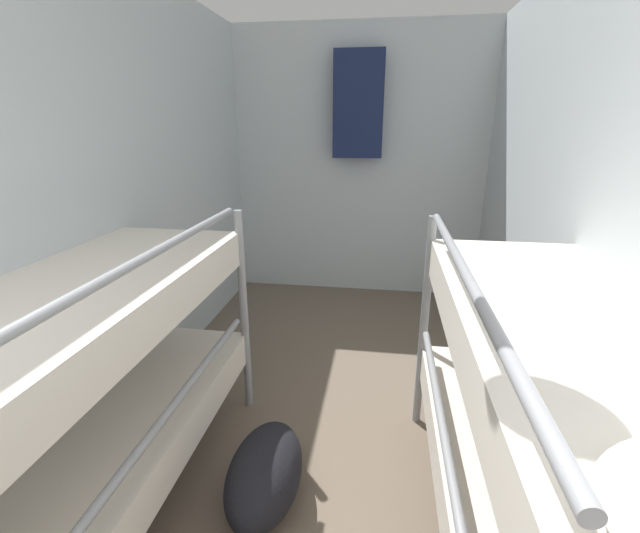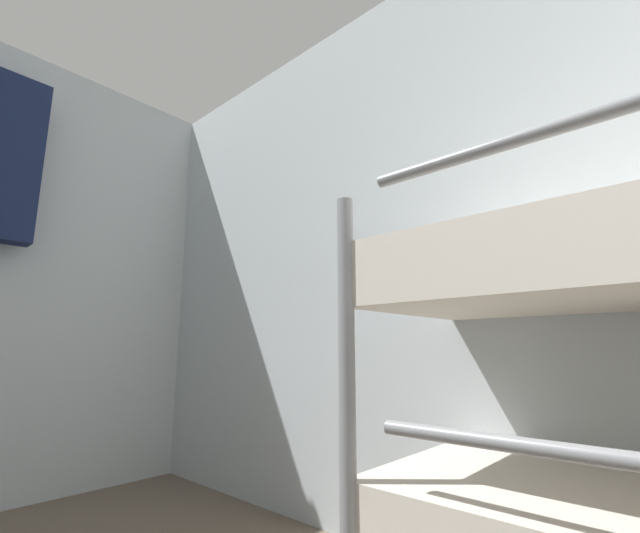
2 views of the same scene
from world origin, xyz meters
name	(u,v)px [view 2 (image 2 of 2)]	position (x,y,z in m)	size (l,w,h in m)	color
wall_right	(506,226)	(1.21, 2.22, 1.24)	(0.06, 4.56, 2.48)	silver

